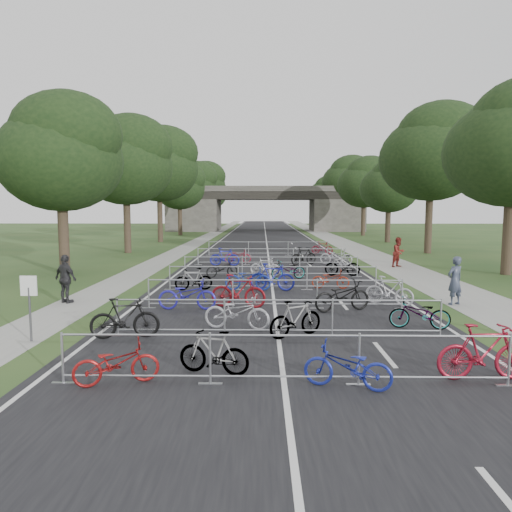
{
  "coord_description": "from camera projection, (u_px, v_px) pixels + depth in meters",
  "views": [
    {
      "loc": [
        -0.46,
        -9.11,
        3.64
      ],
      "look_at": [
        -0.8,
        15.09,
        1.1
      ],
      "focal_mm": 32.0,
      "sensor_mm": 36.0,
      "label": 1
    }
  ],
  "objects": [
    {
      "name": "barrier_row_0",
      "position": [
        284.0,
        359.0,
        9.38
      ],
      "size": [
        9.7,
        0.08,
        1.1
      ],
      "color": "#ABAEB4",
      "rests_on": "ground"
    },
    {
      "name": "tree_right_5",
      "position": [
        336.0,
        196.0,
        84.14
      ],
      "size": [
        6.16,
        6.16,
        9.39
      ],
      "color": "#33261C",
      "rests_on": "ground"
    },
    {
      "name": "overpass_bridge",
      "position": [
        265.0,
        209.0,
        73.71
      ],
      "size": [
        31.0,
        8.0,
        7.05
      ],
      "color": "#3F3E38",
      "rests_on": "ground"
    },
    {
      "name": "bike_27",
      "position": [
        322.0,
        248.0,
        36.16
      ],
      "size": [
        1.76,
        0.84,
        1.02
      ],
      "primitive_type": "imported",
      "rotation": [
        0.0,
        0.0,
        1.35
      ],
      "color": "maroon",
      "rests_on": "ground"
    },
    {
      "name": "tree_left_1",
      "position": [
        126.0,
        162.0,
        36.6
      ],
      "size": [
        7.56,
        7.56,
        11.53
      ],
      "color": "#33261C",
      "rests_on": "ground"
    },
    {
      "name": "barrier_row_4",
      "position": [
        271.0,
        267.0,
        24.3
      ],
      "size": [
        9.7,
        0.08,
        1.1
      ],
      "color": "#ABAEB4",
      "rests_on": "ground"
    },
    {
      "name": "bike_7",
      "position": [
        420.0,
        314.0,
        13.74
      ],
      "size": [
        1.87,
        0.92,
        0.94
      ],
      "primitive_type": "imported",
      "rotation": [
        0.0,
        0.0,
        4.54
      ],
      "color": "#ABAEB4",
      "rests_on": "ground"
    },
    {
      "name": "bike_3",
      "position": [
        484.0,
        352.0,
        9.63
      ],
      "size": [
        2.06,
        0.68,
        1.22
      ],
      "primitive_type": "imported",
      "rotation": [
        0.0,
        0.0,
        1.62
      ],
      "color": "maroon",
      "rests_on": "ground"
    },
    {
      "name": "bike_9",
      "position": [
        238.0,
        291.0,
        16.65
      ],
      "size": [
        2.12,
        0.97,
        1.23
      ],
      "primitive_type": "imported",
      "rotation": [
        0.0,
        0.0,
        1.38
      ],
      "color": "maroon",
      "rests_on": "ground"
    },
    {
      "name": "park_sign",
      "position": [
        29.0,
        296.0,
        12.38
      ],
      "size": [
        0.45,
        0.06,
        1.83
      ],
      "color": "#4C4C51",
      "rests_on": "ground"
    },
    {
      "name": "bike_6",
      "position": [
        296.0,
        319.0,
        12.88
      ],
      "size": [
        1.76,
        1.35,
        1.06
      ],
      "primitive_type": "imported",
      "rotation": [
        0.0,
        0.0,
        2.13
      ],
      "color": "#ABAEB4",
      "rests_on": "ground"
    },
    {
      "name": "bike_5",
      "position": [
        237.0,
        312.0,
        13.68
      ],
      "size": [
        2.12,
        1.1,
        1.06
      ],
      "primitive_type": "imported",
      "rotation": [
        0.0,
        0.0,
        1.36
      ],
      "color": "#AAAAB2",
      "rests_on": "ground"
    },
    {
      "name": "barrier_row_3",
      "position": [
        273.0,
        278.0,
        20.32
      ],
      "size": [
        9.7,
        0.08,
        1.1
      ],
      "color": "#ABAEB4",
      "rests_on": "ground"
    },
    {
      "name": "ground",
      "position": [
        284.0,
        385.0,
        9.44
      ],
      "size": [
        200.0,
        200.0,
        0.0
      ],
      "primitive_type": "plane",
      "color": "#27471E",
      "rests_on": "ground"
    },
    {
      "name": "bike_0",
      "position": [
        116.0,
        363.0,
        9.4
      ],
      "size": [
        1.84,
        1.13,
        0.91
      ],
      "primitive_type": "imported",
      "rotation": [
        0.0,
        0.0,
        1.9
      ],
      "color": "maroon",
      "rests_on": "ground"
    },
    {
      "name": "bike_19",
      "position": [
        342.0,
        266.0,
        24.47
      ],
      "size": [
        1.92,
        0.71,
        1.12
      ],
      "primitive_type": "imported",
      "rotation": [
        0.0,
        0.0,
        4.61
      ],
      "color": "#ABAEB4",
      "rests_on": "ground"
    },
    {
      "name": "bike_2",
      "position": [
        347.0,
        367.0,
        9.16
      ],
      "size": [
        1.88,
        1.1,
        0.93
      ],
      "primitive_type": "imported",
      "rotation": [
        0.0,
        0.0,
        4.43
      ],
      "color": "navy",
      "rests_on": "ground"
    },
    {
      "name": "pedestrian_a",
      "position": [
        455.0,
        281.0,
        17.15
      ],
      "size": [
        0.79,
        0.68,
        1.84
      ],
      "primitive_type": "imported",
      "rotation": [
        0.0,
        0.0,
        3.58
      ],
      "color": "#343B4E",
      "rests_on": "ground"
    },
    {
      "name": "sidewalk_right",
      "position": [
        328.0,
        236.0,
        59.05
      ],
      "size": [
        3.0,
        140.0,
        0.01
      ],
      "primitive_type": "cube",
      "color": "gray",
      "rests_on": "ground"
    },
    {
      "name": "bike_4",
      "position": [
        125.0,
        319.0,
        12.73
      ],
      "size": [
        1.98,
        0.86,
        1.15
      ],
      "primitive_type": "imported",
      "rotation": [
        0.0,
        0.0,
        1.74
      ],
      "color": "black",
      "rests_on": "ground"
    },
    {
      "name": "tree_left_4",
      "position": [
        194.0,
        185.0,
        72.4
      ],
      "size": [
        7.56,
        7.56,
        11.53
      ],
      "color": "#33261C",
      "rests_on": "ground"
    },
    {
      "name": "bike_14",
      "position": [
        272.0,
        277.0,
        20.14
      ],
      "size": [
        2.08,
        0.94,
        1.21
      ],
      "primitive_type": "imported",
      "rotation": [
        0.0,
        0.0,
        1.38
      ],
      "color": "navy",
      "rests_on": "ground"
    },
    {
      "name": "barrier_row_5",
      "position": [
        269.0,
        257.0,
        29.27
      ],
      "size": [
        9.7,
        0.08,
        1.1
      ],
      "color": "#ABAEB4",
      "rests_on": "ground"
    },
    {
      "name": "bike_23",
      "position": [
        336.0,
        256.0,
        29.36
      ],
      "size": [
        2.21,
        1.42,
        1.1
      ],
      "primitive_type": "imported",
      "rotation": [
        0.0,
        0.0,
        1.21
      ],
      "color": "#A7A5AD",
      "rests_on": "ground"
    },
    {
      "name": "bike_21",
      "position": [
        238.0,
        256.0,
        30.28
      ],
      "size": [
        1.79,
        0.64,
        0.94
      ],
      "primitive_type": "imported",
      "rotation": [
        0.0,
        0.0,
        1.56
      ],
      "color": "maroon",
      "rests_on": "ground"
    },
    {
      "name": "bike_1",
      "position": [
        214.0,
        353.0,
        9.99
      ],
      "size": [
        1.69,
        0.86,
        0.98
      ],
      "primitive_type": "imported",
      "rotation": [
        0.0,
        0.0,
        4.45
      ],
      "color": "#ABAEB4",
      "rests_on": "ground"
    },
    {
      "name": "bike_22",
      "position": [
        304.0,
        256.0,
        29.18
      ],
      "size": [
        1.96,
        1.49,
        1.18
      ],
      "primitive_type": "imported",
      "rotation": [
        0.0,
        0.0,
        2.12
      ],
      "color": "black",
      "rests_on": "ground"
    },
    {
      "name": "sidewalk_left",
      "position": [
        208.0,
        236.0,
        59.26
      ],
      "size": [
        2.0,
        140.0,
        0.01
      ],
      "primitive_type": "cube",
      "color": "gray",
      "rests_on": "ground"
    },
    {
      "name": "tree_right_3",
      "position": [
        365.0,
        183.0,
        60.17
      ],
      "size": [
        7.17,
        7.17,
        10.93
      ],
      "color": "#33261C",
      "rests_on": "ground"
    },
    {
      "name": "tree_left_5",
      "position": [
        203.0,
        184.0,
        84.25
      ],
      "size": [
        8.4,
        8.4,
        12.81
      ],
      "color": "#33261C",
      "rests_on": "ground"
    },
    {
      "name": "barrier_row_1",
      "position": [
        278.0,
        318.0,
        12.96
      ],
      "size": [
        9.7,
        0.08,
        1.1
      ],
      "color": "#ABAEB4",
      "rests_on": "ground"
    },
    {
      "name": "road",
      "position": [
        266.0,
        236.0,
        59.16
      ],
      "size": [
        11.0,
        140.0,
        0.01
      ],
      "primitive_type": "cube",
      "color": "black",
      "rests_on": "ground"
    },
    {
      "name": "bike_12",
      "position": [
        194.0,
        279.0,
        20.24
      ],
      "size": [
        1.71,
        0.78,
        0.99
      ],
      "primitive_type": "imported",
      "rotation": [
        0.0,
        0.0,
        4.91
      ],
      "color": "#ABAEB4",
      "rests_on": "ground"
    },
    {
      "name": "tree_left_0",
      "position": [
        61.0,
        156.0,
        24.76
      ],
      "size": [
        6.72,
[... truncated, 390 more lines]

